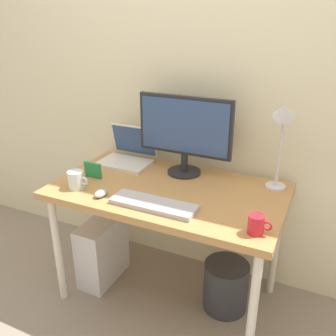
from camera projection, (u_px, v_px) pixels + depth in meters
name	position (u px, v px, depth m)	size (l,w,h in m)	color
ground_plane	(168.00, 294.00, 2.31)	(6.00, 6.00, 0.00)	gray
back_wall	(198.00, 74.00, 2.15)	(4.40, 0.04, 2.60)	beige
desk	(168.00, 199.00, 2.05)	(1.27, 0.72, 0.74)	#B7844C
monitor	(185.00, 131.00, 2.11)	(0.56, 0.20, 0.47)	#232328
laptop	(129.00, 153.00, 2.36)	(0.32, 0.27, 0.23)	silver
desk_lamp	(282.00, 126.00, 1.86)	(0.11, 0.16, 0.50)	silver
keyboard	(153.00, 204.00, 1.83)	(0.44, 0.14, 0.02)	#B2B2B7
mouse	(101.00, 193.00, 1.93)	(0.06, 0.09, 0.03)	#B2B2B7
coffee_mug	(256.00, 225.00, 1.59)	(0.11, 0.07, 0.09)	red
glass_cup	(76.00, 180.00, 2.00)	(0.12, 0.09, 0.10)	silver
photo_frame	(93.00, 170.00, 2.14)	(0.11, 0.02, 0.09)	#268C4C
computer_tower	(103.00, 250.00, 2.38)	(0.18, 0.36, 0.42)	silver
wastebasket	(226.00, 286.00, 2.16)	(0.26, 0.26, 0.30)	#333338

